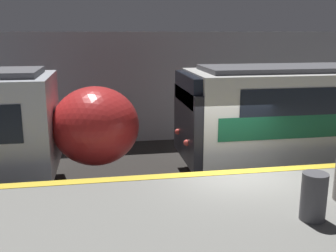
% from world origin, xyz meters
% --- Properties ---
extents(ground_plane, '(120.00, 120.00, 0.00)m').
position_xyz_m(ground_plane, '(0.00, 0.00, 0.00)').
color(ground_plane, '#282623').
extents(platform, '(40.00, 5.24, 1.16)m').
position_xyz_m(platform, '(0.00, -2.62, 0.57)').
color(platform, slate).
rests_on(platform, ground).
extents(station_rear_barrier, '(50.00, 0.15, 4.33)m').
position_xyz_m(station_rear_barrier, '(0.00, 7.00, 2.17)').
color(station_rear_barrier, '#939399').
rests_on(station_rear_barrier, ground).
extents(trash_bin, '(0.44, 0.44, 0.85)m').
position_xyz_m(trash_bin, '(0.41, -2.64, 1.57)').
color(trash_bin, '#4C4C51').
rests_on(trash_bin, platform).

